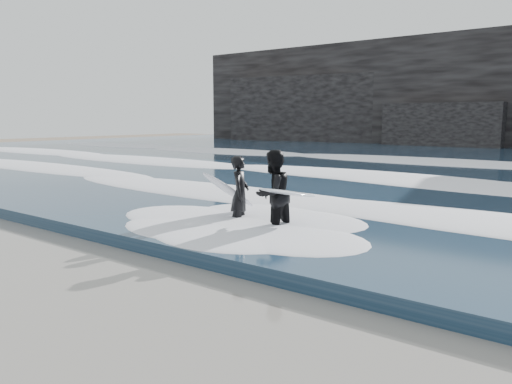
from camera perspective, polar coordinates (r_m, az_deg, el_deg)
ground at (r=7.09m, az=-21.24°, el=-14.59°), size 120.00×120.00×0.00m
foam_near at (r=13.74m, az=12.53°, el=-1.41°), size 60.00×3.20×0.20m
foam_mid at (r=20.25m, az=20.93°, el=1.41°), size 60.00×4.00×0.24m
foam_far at (r=28.96m, az=26.05°, el=3.13°), size 60.00×4.80×0.30m
surfer_left at (r=12.08m, az=-2.05°, el=-0.10°), size 1.08×1.74×1.81m
surfer_right at (r=11.19m, az=2.07°, el=-0.27°), size 1.21×1.91×2.01m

